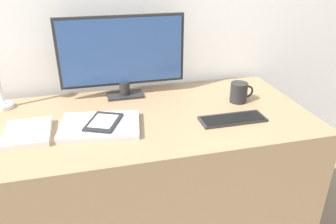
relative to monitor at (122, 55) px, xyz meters
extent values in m
cube|color=silver|center=(0.06, 0.17, 0.23)|extent=(3.60, 0.05, 2.40)
cube|color=#997A56|center=(0.06, -0.27, -0.60)|extent=(1.54, 0.74, 0.75)
cube|color=#262626|center=(0.00, 0.00, -0.22)|extent=(0.19, 0.11, 0.01)
cylinder|color=#262626|center=(0.00, 0.00, -0.18)|extent=(0.06, 0.06, 0.07)
cube|color=#262626|center=(0.00, 0.00, 0.02)|extent=(0.63, 0.01, 0.35)
cube|color=#2D4C84|center=(0.00, -0.01, 0.02)|extent=(0.60, 0.01, 0.32)
cube|color=#282828|center=(0.43, -0.40, -0.22)|extent=(0.30, 0.11, 0.01)
cube|color=black|center=(0.43, -0.41, -0.21)|extent=(0.28, 0.09, 0.00)
cube|color=#BCBCC1|center=(-0.15, -0.33, -0.22)|extent=(0.36, 0.28, 0.01)
cube|color=silver|center=(-0.15, -0.33, -0.20)|extent=(0.36, 0.28, 0.01)
cube|color=black|center=(-0.13, -0.33, -0.19)|extent=(0.18, 0.21, 0.01)
cube|color=silver|center=(-0.13, -0.33, -0.19)|extent=(0.14, 0.16, 0.00)
cylinder|color=white|center=(-0.59, -0.01, -0.21)|extent=(0.09, 0.09, 0.02)
cube|color=silver|center=(-0.44, -0.33, -0.21)|extent=(0.18, 0.23, 0.03)
cube|color=silver|center=(-0.44, -0.36, -0.20)|extent=(0.10, 0.04, 0.00)
cylinder|color=black|center=(0.55, -0.21, -0.17)|extent=(0.09, 0.09, 0.10)
torus|color=black|center=(0.59, -0.21, -0.17)|extent=(0.07, 0.01, 0.07)
camera|label=1|loc=(-0.17, -1.60, 0.45)|focal=35.00mm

